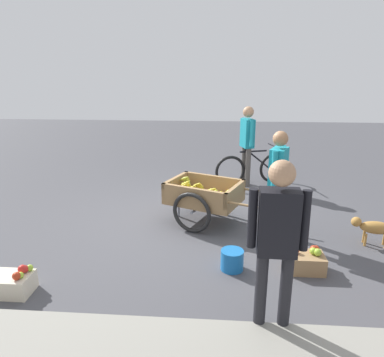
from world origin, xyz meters
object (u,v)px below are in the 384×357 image
(bicycle, at_px, (252,169))
(bystander_person, at_px, (277,235))
(cyclist_person, at_px, (247,139))
(plastic_bucket, at_px, (232,260))
(dog, at_px, (373,227))
(vendor_person, at_px, (278,176))
(mixed_fruit_crate, at_px, (306,261))
(fruit_cart, at_px, (204,197))
(apple_crate, at_px, (13,283))

(bicycle, height_order, bystander_person, bystander_person)
(cyclist_person, height_order, plastic_bucket, cyclist_person)
(dog, distance_m, plastic_bucket, 2.15)
(bicycle, height_order, dog, bicycle)
(vendor_person, height_order, mixed_fruit_crate, vendor_person)
(plastic_bucket, bearing_deg, bystander_person, 106.41)
(bystander_person, bearing_deg, fruit_cart, -73.63)
(dog, bearing_deg, bystander_person, 48.75)
(cyclist_person, distance_m, apple_crate, 5.08)
(bicycle, relative_size, dog, 2.40)
(bicycle, height_order, mixed_fruit_crate, bicycle)
(dog, xyz_separation_m, plastic_bucket, (1.99, 0.79, -0.14))
(vendor_person, height_order, apple_crate, vendor_person)
(fruit_cart, height_order, bystander_person, bystander_person)
(plastic_bucket, relative_size, apple_crate, 0.64)
(fruit_cart, relative_size, dog, 2.72)
(vendor_person, relative_size, cyclist_person, 0.95)
(plastic_bucket, xyz_separation_m, bystander_person, (-0.32, 1.10, 0.89))
(dog, xyz_separation_m, apple_crate, (4.42, 1.47, -0.15))
(mixed_fruit_crate, bearing_deg, apple_crate, 12.12)
(apple_crate, relative_size, mixed_fruit_crate, 1.00)
(apple_crate, distance_m, mixed_fruit_crate, 3.42)
(vendor_person, relative_size, mixed_fruit_crate, 3.59)
(fruit_cart, xyz_separation_m, bystander_person, (-0.74, 2.52, 0.58))
(fruit_cart, height_order, plastic_bucket, fruit_cart)
(fruit_cart, bearing_deg, mixed_fruit_crate, 133.93)
(apple_crate, xyz_separation_m, bystander_person, (-2.76, 0.43, 0.89))
(vendor_person, bearing_deg, bicycle, -87.47)
(cyclist_person, relative_size, mixed_fruit_crate, 3.79)
(mixed_fruit_crate, xyz_separation_m, bystander_person, (0.58, 1.14, 0.89))
(plastic_bucket, distance_m, bystander_person, 1.45)
(dog, relative_size, apple_crate, 1.51)
(bicycle, distance_m, cyclist_person, 0.67)
(dog, relative_size, plastic_bucket, 2.35)
(fruit_cart, bearing_deg, vendor_person, 157.34)
(vendor_person, bearing_deg, plastic_bucket, 56.24)
(fruit_cart, xyz_separation_m, vendor_person, (-1.07, 0.44, 0.50))
(mixed_fruit_crate, bearing_deg, bystander_person, 62.92)
(fruit_cart, distance_m, cyclist_person, 2.26)
(fruit_cart, relative_size, apple_crate, 4.12)
(bicycle, relative_size, bystander_person, 0.95)
(dog, height_order, mixed_fruit_crate, dog)
(plastic_bucket, height_order, mixed_fruit_crate, mixed_fruit_crate)
(dog, relative_size, mixed_fruit_crate, 1.51)
(fruit_cart, height_order, dog, fruit_cart)
(bicycle, xyz_separation_m, plastic_bucket, (0.54, 3.49, -0.22))
(bicycle, bearing_deg, bystander_person, 87.34)
(vendor_person, height_order, bystander_person, bystander_person)
(vendor_person, xyz_separation_m, apple_crate, (3.08, 1.65, -0.82))
(apple_crate, height_order, bystander_person, bystander_person)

